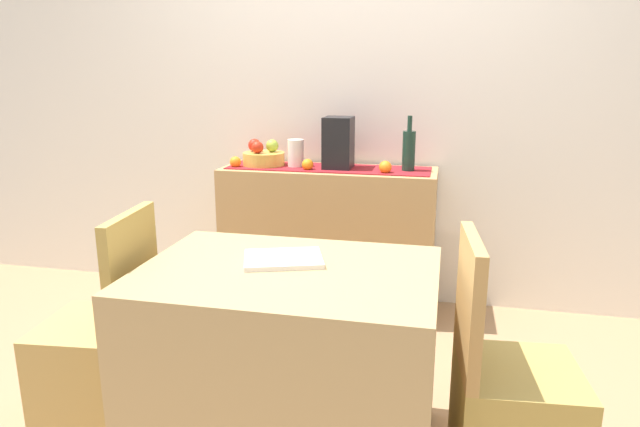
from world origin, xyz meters
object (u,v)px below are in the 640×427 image
object	(u,v)px
coffee_maker	(338,143)
wine_bottle	(409,150)
ceramic_vase	(296,153)
chair_near_window	(101,365)
dining_table	(289,364)
chair_by_corner	(510,417)
sideboard_console	(328,240)
fruit_bowl	(264,159)
open_book	(283,259)

from	to	relation	value
coffee_maker	wine_bottle	bearing A→B (deg)	-0.00
coffee_maker	ceramic_vase	bearing A→B (deg)	180.00
ceramic_vase	chair_near_window	bearing A→B (deg)	-108.19
wine_bottle	coffee_maker	world-z (taller)	wine_bottle
dining_table	chair_by_corner	xyz separation A→B (m)	(0.79, -0.00, -0.10)
ceramic_vase	chair_near_window	size ratio (longest dim) A/B	0.18
sideboard_console	wine_bottle	distance (m)	0.72
fruit_bowl	chair_near_window	xyz separation A→B (m)	(-0.25, -1.36, -0.64)
open_book	chair_by_corner	distance (m)	0.96
coffee_maker	chair_near_window	world-z (taller)	coffee_maker
open_book	fruit_bowl	bearing A→B (deg)	92.02
ceramic_vase	dining_table	size ratio (longest dim) A/B	0.16
fruit_bowl	coffee_maker	world-z (taller)	coffee_maker
sideboard_console	open_book	xyz separation A→B (m)	(0.11, -1.30, 0.32)
coffee_maker	sideboard_console	bearing A→B (deg)	180.00
open_book	chair_by_corner	world-z (taller)	chair_by_corner
wine_bottle	chair_near_window	size ratio (longest dim) A/B	0.35
chair_near_window	chair_by_corner	distance (m)	1.57
fruit_bowl	chair_near_window	world-z (taller)	fruit_bowl
coffee_maker	chair_by_corner	world-z (taller)	coffee_maker
coffee_maker	chair_by_corner	xyz separation A→B (m)	(0.87, -1.37, -0.75)
open_book	wine_bottle	bearing A→B (deg)	55.80
coffee_maker	chair_by_corner	bearing A→B (deg)	-57.54
wine_bottle	chair_near_window	xyz separation A→B (m)	(-1.10, -1.36, -0.72)
fruit_bowl	chair_by_corner	world-z (taller)	fruit_bowl
fruit_bowl	ceramic_vase	world-z (taller)	ceramic_vase
sideboard_console	ceramic_vase	xyz separation A→B (m)	(-0.20, 0.00, 0.51)
fruit_bowl	chair_by_corner	size ratio (longest dim) A/B	0.27
dining_table	ceramic_vase	bearing A→B (deg)	103.86
chair_near_window	chair_by_corner	size ratio (longest dim) A/B	1.00
open_book	chair_near_window	xyz separation A→B (m)	(-0.75, -0.07, -0.48)
coffee_maker	chair_near_window	distance (m)	1.71
sideboard_console	chair_near_window	distance (m)	1.52
sideboard_console	open_book	bearing A→B (deg)	-85.35
sideboard_console	chair_near_window	size ratio (longest dim) A/B	1.38
sideboard_console	chair_by_corner	bearing A→B (deg)	-55.86
wine_bottle	ceramic_vase	xyz separation A→B (m)	(-0.65, 0.00, -0.04)
fruit_bowl	wine_bottle	distance (m)	0.85
fruit_bowl	coffee_maker	bearing A→B (deg)	0.00
dining_table	chair_by_corner	distance (m)	0.79
open_book	sideboard_console	bearing A→B (deg)	75.66
wine_bottle	coffee_maker	xyz separation A→B (m)	(-0.40, 0.00, 0.03)
fruit_bowl	open_book	size ratio (longest dim) A/B	0.88
wine_bottle	fruit_bowl	bearing A→B (deg)	180.00
ceramic_vase	chair_by_corner	bearing A→B (deg)	-50.61
chair_near_window	wine_bottle	bearing A→B (deg)	51.09
ceramic_vase	dining_table	bearing A→B (deg)	-76.14
sideboard_console	fruit_bowl	xyz separation A→B (m)	(-0.39, 0.00, 0.47)
open_book	chair_near_window	size ratio (longest dim) A/B	0.31
ceramic_vase	chair_by_corner	size ratio (longest dim) A/B	0.18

